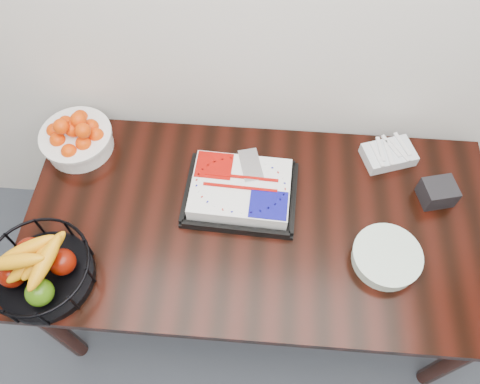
# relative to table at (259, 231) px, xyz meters

# --- Properties ---
(table) EXTENTS (1.80, 0.90, 0.75)m
(table) POSITION_rel_table_xyz_m (0.00, 0.00, 0.00)
(table) COLOR black
(table) RESTS_ON ground
(cake_tray) EXTENTS (0.44, 0.36, 0.09)m
(cake_tray) POSITION_rel_table_xyz_m (-0.08, 0.10, 0.13)
(cake_tray) COLOR black
(cake_tray) RESTS_ON table
(tangerine_bowl) EXTENTS (0.29, 0.29, 0.19)m
(tangerine_bowl) POSITION_rel_table_xyz_m (-0.77, 0.29, 0.17)
(tangerine_bowl) COLOR white
(tangerine_bowl) RESTS_ON table
(fruit_basket) EXTENTS (0.36, 0.36, 0.19)m
(fruit_basket) POSITION_rel_table_xyz_m (-0.74, -0.29, 0.17)
(fruit_basket) COLOR black
(fruit_basket) RESTS_ON table
(plate_stack) EXTENTS (0.25, 0.25, 0.06)m
(plate_stack) POSITION_rel_table_xyz_m (0.46, -0.13, 0.12)
(plate_stack) COLOR white
(plate_stack) RESTS_ON table
(fork_bag) EXTENTS (0.23, 0.19, 0.06)m
(fork_bag) POSITION_rel_table_xyz_m (0.51, 0.33, 0.11)
(fork_bag) COLOR silver
(fork_bag) RESTS_ON table
(napkin_box) EXTENTS (0.14, 0.13, 0.09)m
(napkin_box) POSITION_rel_table_xyz_m (0.67, 0.15, 0.13)
(napkin_box) COLOR black
(napkin_box) RESTS_ON table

